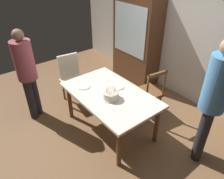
{
  "coord_description": "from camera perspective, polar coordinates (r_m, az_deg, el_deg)",
  "views": [
    {
      "loc": [
        2.2,
        -1.7,
        2.6
      ],
      "look_at": [
        0.05,
        0.0,
        0.82
      ],
      "focal_mm": 34.35,
      "sensor_mm": 36.0,
      "label": 1
    }
  ],
  "objects": [
    {
      "name": "ground",
      "position": [
        3.81,
        -0.47,
        -10.1
      ],
      "size": [
        6.4,
        6.4,
        0.0
      ],
      "primitive_type": "plane",
      "color": "brown"
    },
    {
      "name": "back_wall",
      "position": [
        4.38,
        19.5,
        13.85
      ],
      "size": [
        6.4,
        0.1,
        2.6
      ],
      "primitive_type": "cube",
      "color": "beige",
      "rests_on": "ground"
    },
    {
      "name": "dining_table",
      "position": [
        3.41,
        -0.52,
        -2.26
      ],
      "size": [
        1.57,
        0.96,
        0.72
      ],
      "color": "silver",
      "rests_on": "ground"
    },
    {
      "name": "birthday_cake",
      "position": [
        3.22,
        -0.31,
        -1.52
      ],
      "size": [
        0.28,
        0.28,
        0.18
      ],
      "color": "silver",
      "rests_on": "dining_table"
    },
    {
      "name": "plate_near_celebrant",
      "position": [
        3.56,
        -7.55,
        0.86
      ],
      "size": [
        0.22,
        0.22,
        0.01
      ],
      "primitive_type": "cylinder",
      "color": "white",
      "rests_on": "dining_table"
    },
    {
      "name": "plate_far_side",
      "position": [
        3.52,
        1.45,
        0.79
      ],
      "size": [
        0.22,
        0.22,
        0.01
      ],
      "primitive_type": "cylinder",
      "color": "white",
      "rests_on": "dining_table"
    },
    {
      "name": "fork_near_celebrant",
      "position": [
        3.68,
        -8.8,
        1.88
      ],
      "size": [
        0.18,
        0.04,
        0.01
      ],
      "primitive_type": "cube",
      "rotation": [
        0.0,
        0.0,
        -0.12
      ],
      "color": "silver",
      "rests_on": "dining_table"
    },
    {
      "name": "fork_far_side",
      "position": [
        3.64,
        0.08,
        1.91
      ],
      "size": [
        0.18,
        0.05,
        0.01
      ],
      "primitive_type": "cube",
      "rotation": [
        0.0,
        0.0,
        0.16
      ],
      "color": "silver",
      "rests_on": "dining_table"
    },
    {
      "name": "fork_near_guest",
      "position": [
        3.05,
        -0.21,
        -5.02
      ],
      "size": [
        0.18,
        0.02,
        0.01
      ],
      "primitive_type": "cube",
      "rotation": [
        0.0,
        0.0,
        -0.03
      ],
      "color": "silver",
      "rests_on": "dining_table"
    },
    {
      "name": "chair_spindle_back",
      "position": [
        3.9,
        9.72,
        -0.9
      ],
      "size": [
        0.51,
        0.51,
        0.95
      ],
      "color": "brown",
      "rests_on": "ground"
    },
    {
      "name": "chair_upholstered",
      "position": [
        4.29,
        -10.75,
        3.5
      ],
      "size": [
        0.5,
        0.5,
        0.95
      ],
      "color": "beige",
      "rests_on": "ground"
    },
    {
      "name": "person_celebrant",
      "position": [
        3.82,
        -21.78,
        4.56
      ],
      "size": [
        0.32,
        0.32,
        1.64
      ],
      "color": "#262328",
      "rests_on": "ground"
    },
    {
      "name": "person_guest",
      "position": [
        2.97,
        25.42,
        -2.07
      ],
      "size": [
        0.32,
        0.32,
        1.83
      ],
      "color": "#262328",
      "rests_on": "ground"
    },
    {
      "name": "china_cabinet",
      "position": [
        4.89,
        6.5,
        13.06
      ],
      "size": [
        1.1,
        0.45,
        1.9
      ],
      "color": "#56331E",
      "rests_on": "ground"
    }
  ]
}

